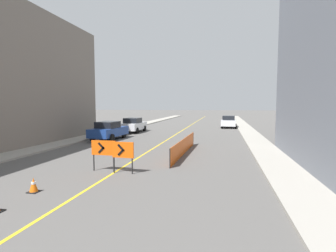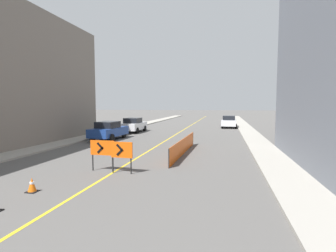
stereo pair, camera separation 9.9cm
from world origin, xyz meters
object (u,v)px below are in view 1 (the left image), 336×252
object	(u,v)px
arrow_barricade_primary	(103,149)
arrow_barricade_secondary	(123,151)
traffic_cone_fifth	(34,185)
parked_car_curb_mid	(133,125)
parked_car_curb_near	(109,130)
parked_car_curb_far	(229,122)

from	to	relation	value
arrow_barricade_primary	arrow_barricade_secondary	distance (m)	1.04
traffic_cone_fifth	arrow_barricade_primary	distance (m)	3.46
parked_car_curb_mid	parked_car_curb_near	bearing A→B (deg)	-89.74
arrow_barricade_secondary	parked_car_curb_far	bearing A→B (deg)	81.03
traffic_cone_fifth	parked_car_curb_far	xyz separation A→B (m)	(7.04, 27.61, 0.55)
parked_car_curb_far	traffic_cone_fifth	bearing A→B (deg)	-102.27
traffic_cone_fifth	arrow_barricade_secondary	xyz separation A→B (m)	(2.10, 3.00, 0.74)
traffic_cone_fifth	arrow_barricade_secondary	bearing A→B (deg)	55.05
parked_car_curb_near	parked_car_curb_far	bearing A→B (deg)	57.38
arrow_barricade_primary	parked_car_curb_far	distance (m)	25.13
parked_car_curb_far	parked_car_curb_near	bearing A→B (deg)	-124.01
parked_car_curb_mid	arrow_barricade_primary	bearing A→B (deg)	-74.55
traffic_cone_fifth	parked_car_curb_mid	world-z (taller)	parked_car_curb_mid
traffic_cone_fifth	parked_car_curb_near	size ratio (longest dim) A/B	0.12
arrow_barricade_primary	parked_car_curb_mid	xyz separation A→B (m)	(-4.41, 16.40, -0.21)
parked_car_curb_mid	traffic_cone_fifth	bearing A→B (deg)	-79.96
traffic_cone_fifth	parked_car_curb_far	world-z (taller)	parked_car_curb_far
traffic_cone_fifth	arrow_barricade_primary	bearing A→B (deg)	71.32
arrow_barricade_primary	parked_car_curb_near	xyz separation A→B (m)	(-4.43, 10.15, -0.21)
arrow_barricade_secondary	parked_car_curb_mid	size ratio (longest dim) A/B	0.33
arrow_barricade_primary	arrow_barricade_secondary	world-z (taller)	arrow_barricade_primary
traffic_cone_fifth	parked_car_curb_mid	size ratio (longest dim) A/B	0.12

